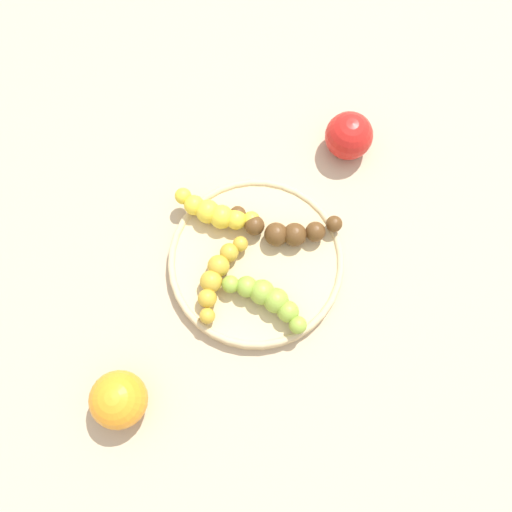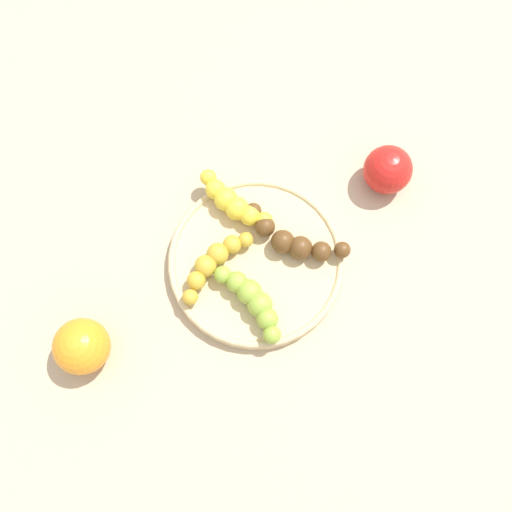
# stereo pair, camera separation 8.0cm
# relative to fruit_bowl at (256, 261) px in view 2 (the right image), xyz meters

# --- Properties ---
(ground_plane) EXTENTS (2.40, 2.40, 0.00)m
(ground_plane) POSITION_rel_fruit_bowl_xyz_m (0.00, 0.00, -0.01)
(ground_plane) COLOR tan
(fruit_bowl) EXTENTS (0.25, 0.25, 0.02)m
(fruit_bowl) POSITION_rel_fruit_bowl_xyz_m (0.00, 0.00, 0.00)
(fruit_bowl) COLOR #D1B784
(fruit_bowl) RESTS_ON ground_plane
(banana_green) EXTENTS (0.05, 0.13, 0.04)m
(banana_green) POSITION_rel_fruit_bowl_xyz_m (-0.04, -0.05, 0.02)
(banana_green) COLOR #8CAD38
(banana_green) RESTS_ON fruit_bowl
(banana_overripe) EXTENTS (0.10, 0.14, 0.03)m
(banana_overripe) POSITION_rel_fruit_bowl_xyz_m (0.06, -0.00, 0.02)
(banana_overripe) COLOR #593819
(banana_overripe) RESTS_ON fruit_bowl
(banana_yellow) EXTENTS (0.06, 0.12, 0.03)m
(banana_yellow) POSITION_rel_fruit_bowl_xyz_m (0.01, 0.09, 0.02)
(banana_yellow) COLOR yellow
(banana_yellow) RESTS_ON fruit_bowl
(banana_spotted) EXTENTS (0.13, 0.06, 0.03)m
(banana_spotted) POSITION_rel_fruit_bowl_xyz_m (-0.05, 0.02, 0.02)
(banana_spotted) COLOR gold
(banana_spotted) RESTS_ON fruit_bowl
(orange_fruit) EXTENTS (0.08, 0.08, 0.08)m
(orange_fruit) POSITION_rel_fruit_bowl_xyz_m (-0.26, 0.01, 0.03)
(orange_fruit) COLOR orange
(orange_fruit) RESTS_ON ground_plane
(apple_red) EXTENTS (0.07, 0.07, 0.07)m
(apple_red) POSITION_rel_fruit_bowl_xyz_m (0.23, 0.02, 0.02)
(apple_red) COLOR red
(apple_red) RESTS_ON ground_plane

